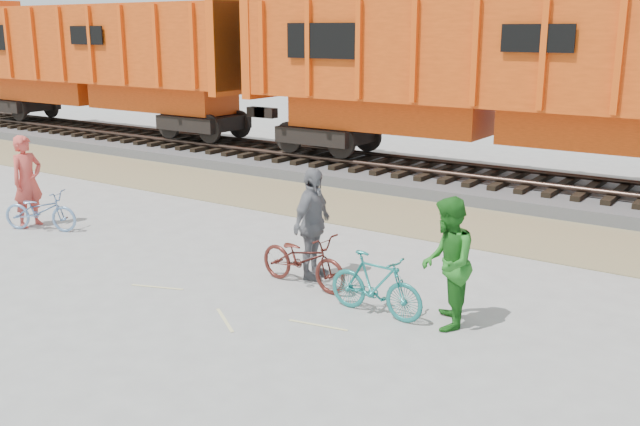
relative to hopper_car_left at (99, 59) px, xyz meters
The scene contains 12 objects.
ground 17.05m from the hopper_car_left, 32.42° to the right, with size 120.00×120.00×0.00m, color #9E9E99.
gravel_strip 14.90m from the hopper_car_left, 13.87° to the right, with size 120.00×3.00×0.02m, color #897C55.
ballast_bed 14.45m from the hopper_car_left, ahead, with size 120.00×4.00×0.30m, color slate.
track 14.39m from the hopper_car_left, ahead, with size 120.00×2.60×0.24m.
hopper_car_left is the anchor object (origin of this frame).
hopper_car_center 15.00m from the hopper_car_left, ahead, with size 14.00×3.13×4.65m.
bicycle_blue 12.62m from the hopper_car_left, 45.28° to the right, with size 0.56×1.60×0.84m, color #6B8DB8.
bicycle_teal 19.00m from the hopper_car_left, 27.91° to the right, with size 0.44×1.54×0.93m, color #1E726E.
bicycle_maroon 17.44m from the hopper_car_left, 29.17° to the right, with size 0.60×1.72×0.90m, color #4D1C16.
person_solo 12.10m from the hopper_car_left, 46.64° to the right, with size 0.70×0.46×1.92m, color #CC453B.
person_man 19.74m from the hopper_car_left, 26.03° to the right, with size 0.90×0.70×1.84m, color #216E1D.
person_woman 17.10m from the hopper_car_left, 28.16° to the right, with size 1.09×0.45×1.86m, color slate.
Camera 1 is at (7.24, -8.25, 4.02)m, focal length 40.00 mm.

